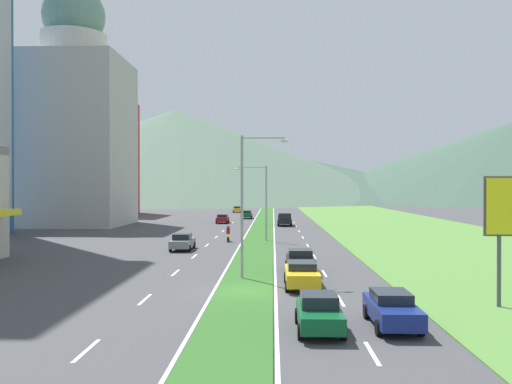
{
  "coord_description": "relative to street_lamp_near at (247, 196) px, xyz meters",
  "views": [
    {
      "loc": [
        1.6,
        -30.37,
        5.87
      ],
      "look_at": [
        -0.72,
        43.83,
        5.24
      ],
      "focal_mm": 38.15,
      "sensor_mm": 36.0,
      "label": 1
    }
  ],
  "objects": [
    {
      "name": "lane_dash_left_5",
      "position": [
        -5.06,
        20.05,
        -5.31
      ],
      "size": [
        0.16,
        2.8,
        0.01
      ],
      "primitive_type": "cube",
      "color": "silver",
      "rests_on": "ground_plane"
    },
    {
      "name": "car_1",
      "position": [
        -3.31,
        67.22,
        -4.53
      ],
      "size": [
        2.04,
        4.46,
        1.54
      ],
      "rotation": [
        0.0,
        0.0,
        1.57
      ],
      "color": "#0C5128",
      "rests_on": "ground_plane"
    },
    {
      "name": "lane_dash_right_1",
      "position": [
        5.14,
        -15.52,
        -5.31
      ],
      "size": [
        0.16,
        2.8,
        0.01
      ],
      "primitive_type": "cube",
      "color": "silver",
      "rests_on": "ground_plane"
    },
    {
      "name": "grass_median",
      "position": [
        0.04,
        55.59,
        -5.28
      ],
      "size": [
        3.2,
        240.0,
        0.06
      ],
      "primitive_type": "cube",
      "color": "#2D6023",
      "rests_on": "ground_plane"
    },
    {
      "name": "midrise_colored",
      "position": [
        -37.63,
        82.36,
        7.16
      ],
      "size": [
        16.6,
        16.6,
        24.94
      ],
      "primitive_type": "cube",
      "color": "#D83847",
      "rests_on": "ground_plane"
    },
    {
      "name": "lane_dash_right_3",
      "position": [
        5.14,
        2.27,
        -5.31
      ],
      "size": [
        0.16,
        2.8,
        0.01
      ],
      "primitive_type": "cube",
      "color": "silver",
      "rests_on": "ground_plane"
    },
    {
      "name": "grass_verge_right",
      "position": [
        20.64,
        55.59,
        -5.28
      ],
      "size": [
        24.0,
        240.0,
        0.06
      ],
      "primitive_type": "cube",
      "color": "#518438",
      "rests_on": "ground_plane"
    },
    {
      "name": "motorcycle_rider",
      "position": [
        -3.2,
        23.83,
        -4.57
      ],
      "size": [
        0.36,
        2.0,
        1.8
      ],
      "rotation": [
        0.0,
        0.0,
        1.57
      ],
      "color": "black",
      "rests_on": "ground_plane"
    },
    {
      "name": "lane_dash_right_9",
      "position": [
        5.14,
        55.62,
        -5.31
      ],
      "size": [
        0.16,
        2.8,
        0.01
      ],
      "primitive_type": "cube",
      "color": "silver",
      "rests_on": "ground_plane"
    },
    {
      "name": "domed_building",
      "position": [
        -29.27,
        48.74,
        10.49
      ],
      "size": [
        15.97,
        15.97,
        37.25
      ],
      "color": "#B7B2A8",
      "rests_on": "ground_plane"
    },
    {
      "name": "lane_dash_right_2",
      "position": [
        5.14,
        -6.63,
        -5.31
      ],
      "size": [
        0.16,
        2.8,
        0.01
      ],
      "primitive_type": "cube",
      "color": "silver",
      "rests_on": "ground_plane"
    },
    {
      "name": "car_7",
      "position": [
        3.34,
        -2.84,
        -4.55
      ],
      "size": [
        2.03,
        4.79,
        1.47
      ],
      "rotation": [
        0.0,
        0.0,
        -1.57
      ],
      "color": "yellow",
      "rests_on": "ground_plane"
    },
    {
      "name": "lane_dash_left_9",
      "position": [
        -5.06,
        55.62,
        -5.31
      ],
      "size": [
        0.16,
        2.8,
        0.01
      ],
      "primitive_type": "cube",
      "color": "silver",
      "rests_on": "ground_plane"
    },
    {
      "name": "lane_dash_left_1",
      "position": [
        -5.06,
        -15.52,
        -5.31
      ],
      "size": [
        0.16,
        2.8,
        0.01
      ],
      "primitive_type": "cube",
      "color": "silver",
      "rests_on": "ground_plane"
    },
    {
      "name": "lane_dash_left_8",
      "position": [
        -5.06,
        46.73,
        -5.31
      ],
      "size": [
        0.16,
        2.8,
        0.01
      ],
      "primitive_type": "cube",
      "color": "silver",
      "rests_on": "ground_plane"
    },
    {
      "name": "edge_line_median_right",
      "position": [
        1.79,
        55.59,
        -5.31
      ],
      "size": [
        0.16,
        240.0,
        0.01
      ],
      "primitive_type": "cube",
      "color": "silver",
      "rests_on": "ground_plane"
    },
    {
      "name": "lane_dash_left_6",
      "position": [
        -5.06,
        28.95,
        -5.31
      ],
      "size": [
        0.16,
        2.8,
        0.01
      ],
      "primitive_type": "cube",
      "color": "silver",
      "rests_on": "ground_plane"
    },
    {
      "name": "lane_dash_right_8",
      "position": [
        5.14,
        46.73,
        -5.31
      ],
      "size": [
        0.16,
        2.8,
        0.01
      ],
      "primitive_type": "cube",
      "color": "silver",
      "rests_on": "ground_plane"
    },
    {
      "name": "pickup_truck_0",
      "position": [
        3.42,
        48.25,
        -4.33
      ],
      "size": [
        2.18,
        5.4,
        2.0
      ],
      "rotation": [
        0.0,
        0.0,
        -1.57
      ],
      "color": "black",
      "rests_on": "ground_plane"
    },
    {
      "name": "car_4",
      "position": [
        -6.77,
        92.71,
        -4.57
      ],
      "size": [
        1.91,
        4.64,
        1.42
      ],
      "rotation": [
        0.0,
        0.0,
        1.57
      ],
      "color": "yellow",
      "rests_on": "ground_plane"
    },
    {
      "name": "hill_far_left",
      "position": [
        -44.21,
        219.35,
        15.89
      ],
      "size": [
        219.56,
        219.56,
        42.41
      ],
      "primitive_type": "cone",
      "color": "#516B56",
      "rests_on": "ground_plane"
    },
    {
      "name": "lane_dash_right_4",
      "position": [
        5.14,
        11.16,
        -5.31
      ],
      "size": [
        0.16,
        2.8,
        0.01
      ],
      "primitive_type": "cube",
      "color": "silver",
      "rests_on": "ground_plane"
    },
    {
      "name": "lane_dash_right_5",
      "position": [
        5.14,
        20.05,
        -5.31
      ],
      "size": [
        0.16,
        2.8,
        0.01
      ],
      "primitive_type": "cube",
      "color": "silver",
      "rests_on": "ground_plane"
    },
    {
      "name": "car_5",
      "position": [
        -6.83,
        15.8,
        -4.53
      ],
      "size": [
        1.96,
        4.56,
        1.55
      ],
      "rotation": [
        0.0,
        0.0,
        1.57
      ],
      "color": "slate",
      "rests_on": "ground_plane"
    },
    {
      "name": "edge_line_median_left",
      "position": [
        -1.71,
        55.59,
        -5.31
      ],
      "size": [
        0.16,
        240.0,
        0.01
      ],
      "primitive_type": "cube",
      "color": "silver",
      "rests_on": "ground_plane"
    },
    {
      "name": "lane_dash_left_3",
      "position": [
        -5.06,
        2.27,
        -5.31
      ],
      "size": [
        0.16,
        2.8,
        0.01
      ],
      "primitive_type": "cube",
      "color": "silver",
      "rests_on": "ground_plane"
    },
    {
      "name": "lane_dash_right_7",
      "position": [
        5.14,
        37.84,
        -5.31
      ],
      "size": [
        0.16,
        2.8,
        0.01
      ],
      "primitive_type": "cube",
      "color": "silver",
      "rests_on": "ground_plane"
    },
    {
      "name": "hill_far_center",
      "position": [
        7.58,
        232.58,
        5.61
      ],
      "size": [
        197.13,
        197.13,
        21.85
      ],
      "primitive_type": "cone",
      "color": "#3D5647",
      "rests_on": "ground_plane"
    },
    {
      "name": "ground_plane",
      "position": [
        0.04,
        -4.41,
        -5.31
      ],
      "size": [
        600.0,
        600.0,
        0.0
      ],
      "primitive_type": "plane",
      "color": "#424244"
    },
    {
      "name": "lane_dash_left_4",
      "position": [
        -5.06,
        11.16,
        -5.31
      ],
      "size": [
        0.16,
        2.8,
        0.01
      ],
      "primitive_type": "cube",
      "color": "silver",
      "rests_on": "ground_plane"
    },
    {
      "name": "car_0",
      "position": [
        3.52,
        2.77,
        -4.51
      ],
      "size": [
        2.01,
        4.29,
        1.57
      ],
      "rotation": [
        0.0,
        0.0,
        -1.57
      ],
      "color": "black",
      "rests_on": "ground_plane"
    },
    {
      "name": "lane_dash_left_2",
      "position": [
        -5.06,
        -6.63,
        -5.31
      ],
      "size": [
        0.16,
        2.8,
        0.01
      ],
      "primitive_type": "cube",
      "color": "silver",
      "rests_on": "ground_plane"
    },
    {
      "name": "lane_dash_right_6",
      "position": [
        5.14,
        28.95,
        -5.31
      ],
      "size": [
        0.16,
        2.8,
        0.01
      ],
      "primitive_type": "cube",
      "color": "silver",
      "rests_on": "ground_plane"
    },
    {
      "name": "street_lamp_near",
      "position": [
        0.0,
        0.0,
        0.0
      ],
      "size": [
        3.12,
        0.28,
        9.2
      ],
      "color": "#99999E",
      "rests_on": "ground_plane"
    },
    {
      "name": "car_2",
      "position": [
        6.65,
        -11.78,
        -4.55
      ],
      "size": [
        1.88,
        4.54,
        1.47
      ],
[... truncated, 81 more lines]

